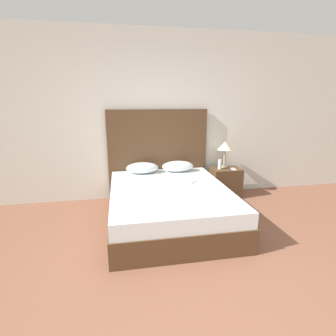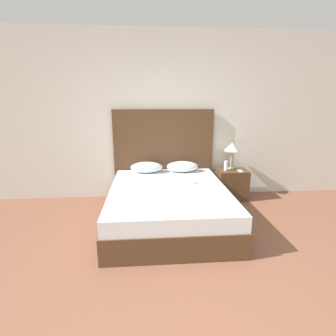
{
  "view_description": "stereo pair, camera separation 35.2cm",
  "coord_description": "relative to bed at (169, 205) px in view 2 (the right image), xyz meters",
  "views": [
    {
      "loc": [
        -0.59,
        -1.67,
        1.64
      ],
      "look_at": [
        0.03,
        1.68,
        0.74
      ],
      "focal_mm": 28.0,
      "sensor_mm": 36.0,
      "label": 1
    },
    {
      "loc": [
        -0.25,
        -1.72,
        1.64
      ],
      "look_at": [
        0.03,
        1.68,
        0.74
      ],
      "focal_mm": 28.0,
      "sensor_mm": 36.0,
      "label": 2
    }
  ],
  "objects": [
    {
      "name": "pillow_right",
      "position": [
        0.29,
        0.78,
        0.33
      ],
      "size": [
        0.51,
        0.29,
        0.17
      ],
      "color": "silver",
      "rests_on": "bed"
    },
    {
      "name": "phone_on_bed",
      "position": [
        0.36,
        0.17,
        0.25
      ],
      "size": [
        0.16,
        0.15,
        0.01
      ],
      "color": "#B7B7BC",
      "rests_on": "bed"
    },
    {
      "name": "table_lamp",
      "position": [
        1.12,
        0.85,
        0.62
      ],
      "size": [
        0.25,
        0.25,
        0.45
      ],
      "color": "tan",
      "rests_on": "nightstand"
    },
    {
      "name": "bed",
      "position": [
        0.0,
        0.0,
        0.0
      ],
      "size": [
        1.57,
        1.95,
        0.49
      ],
      "color": "#4C331E",
      "rests_on": "ground_plane"
    },
    {
      "name": "pillow_left",
      "position": [
        -0.29,
        0.78,
        0.33
      ],
      "size": [
        0.51,
        0.29,
        0.17
      ],
      "color": "silver",
      "rests_on": "bed"
    },
    {
      "name": "headboard",
      "position": [
        0.0,
        1.0,
        0.5
      ],
      "size": [
        1.65,
        0.05,
        1.48
      ],
      "color": "#4C331E",
      "rests_on": "ground_plane"
    },
    {
      "name": "phone_on_nightstand",
      "position": [
        1.22,
        0.69,
        0.26
      ],
      "size": [
        0.09,
        0.16,
        0.01
      ],
      "color": "#B7B7BC",
      "rests_on": "nightstand"
    },
    {
      "name": "toiletry_bottle",
      "position": [
        1.01,
        0.76,
        0.34
      ],
      "size": [
        0.06,
        0.06,
        0.16
      ],
      "color": "silver",
      "rests_on": "nightstand"
    },
    {
      "name": "wall_back",
      "position": [
        -0.03,
        1.08,
        1.11
      ],
      "size": [
        10.0,
        0.06,
        2.7
      ],
      "color": "silver",
      "rests_on": "ground_plane"
    },
    {
      "name": "ground_plane",
      "position": [
        -0.03,
        -1.59,
        -0.24
      ],
      "size": [
        16.0,
        16.0,
        0.0
      ],
      "primitive_type": "plane",
      "color": "brown"
    },
    {
      "name": "nightstand",
      "position": [
        1.13,
        0.78,
        0.01
      ],
      "size": [
        0.49,
        0.36,
        0.5
      ],
      "color": "#4C331E",
      "rests_on": "ground_plane"
    }
  ]
}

